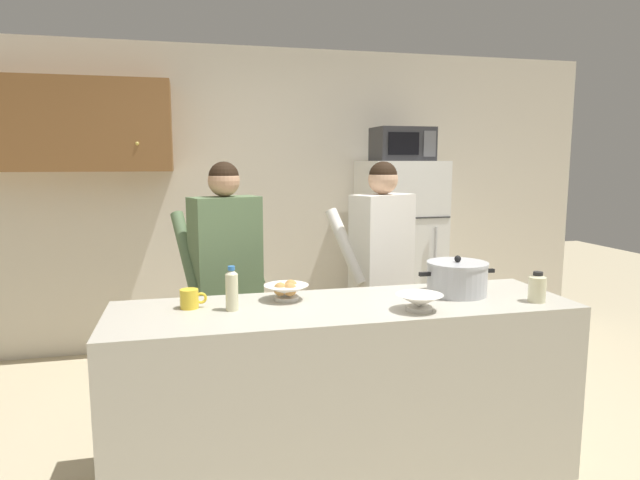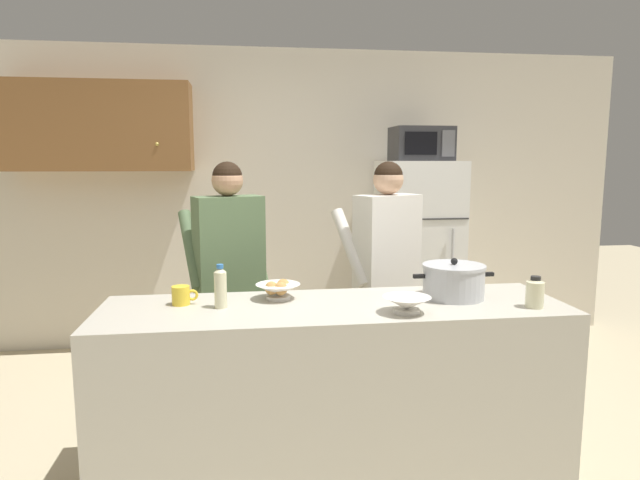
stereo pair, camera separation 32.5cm
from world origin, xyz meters
TOP-DOWN VIEW (x-y plane):
  - ground_plane at (0.00, 0.00)m, footprint 14.00×14.00m
  - back_wall_unit at (-0.26, 2.26)m, footprint 6.00×0.48m
  - kitchen_island at (0.00, 0.00)m, footprint 2.33×0.68m
  - refrigerator at (1.03, 1.85)m, footprint 0.64×0.68m
  - microwave at (1.03, 1.83)m, footprint 0.48×0.37m
  - person_near_pot at (-0.55, 0.77)m, footprint 0.59×0.53m
  - person_by_sink at (0.46, 0.76)m, footprint 0.61×0.56m
  - cooking_pot at (0.64, 0.06)m, footprint 0.44×0.33m
  - coffee_mug at (-0.76, 0.11)m, footprint 0.13×0.09m
  - bread_bowl at (-0.28, 0.15)m, footprint 0.23×0.23m
  - empty_bowl at (0.31, -0.19)m, footprint 0.23×0.23m
  - bottle_near_edge at (-0.57, 0.02)m, footprint 0.06×0.06m
  - bottle_mid_counter at (0.97, -0.18)m, footprint 0.09×0.09m

SIDE VIEW (x-z plane):
  - ground_plane at x=0.00m, z-range 0.00..0.00m
  - kitchen_island at x=0.00m, z-range 0.00..0.92m
  - refrigerator at x=1.03m, z-range 0.00..1.63m
  - empty_bowl at x=0.31m, z-range 0.93..1.01m
  - coffee_mug at x=-0.76m, z-range 0.92..1.02m
  - bread_bowl at x=-0.28m, z-range 0.92..1.02m
  - bottle_mid_counter at x=0.97m, z-range 0.92..1.08m
  - cooking_pot at x=0.64m, z-range 0.90..1.12m
  - person_near_pot at x=-0.55m, z-range 0.20..1.83m
  - person_by_sink at x=0.46m, z-range 0.20..1.83m
  - bottle_near_edge at x=-0.57m, z-range 0.92..1.14m
  - back_wall_unit at x=-0.26m, z-range 0.10..2.70m
  - microwave at x=1.03m, z-range 1.63..1.91m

